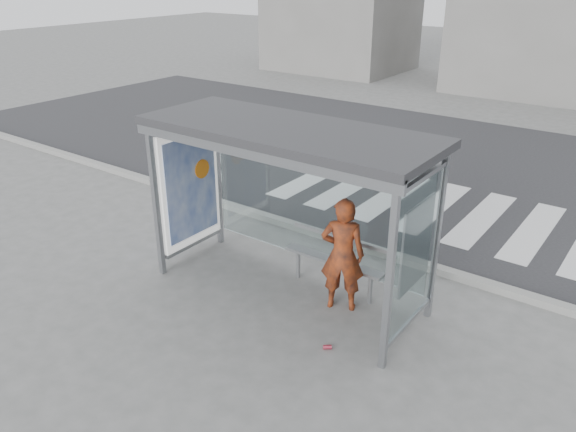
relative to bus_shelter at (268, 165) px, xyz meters
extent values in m
plane|color=#5F605D|center=(0.37, -0.06, -1.98)|extent=(80.00, 80.00, 0.00)
cube|color=#272729|center=(0.37, 6.94, -1.98)|extent=(30.00, 10.00, 0.01)
cube|color=gray|center=(0.37, 1.89, -1.92)|extent=(30.00, 0.18, 0.12)
cube|color=silver|center=(-2.13, 4.44, -1.98)|extent=(0.55, 3.00, 0.00)
cube|color=silver|center=(-1.13, 4.44, -1.98)|extent=(0.55, 3.00, 0.00)
cube|color=silver|center=(-0.13, 4.44, -1.98)|extent=(0.55, 3.00, 0.00)
cube|color=silver|center=(0.87, 4.44, -1.98)|extent=(0.55, 3.00, 0.00)
cube|color=silver|center=(1.87, 4.44, -1.98)|extent=(0.55, 3.00, 0.00)
cube|color=silver|center=(2.87, 4.44, -1.98)|extent=(0.55, 3.00, 0.00)
cube|color=gray|center=(-1.63, -0.76, -0.73)|extent=(0.08, 0.08, 2.50)
cube|color=gray|center=(2.37, -0.76, -0.73)|extent=(0.08, 0.08, 2.50)
cube|color=gray|center=(-1.63, 0.64, -0.73)|extent=(0.08, 0.08, 2.50)
cube|color=gray|center=(2.37, 0.64, -0.73)|extent=(0.08, 0.08, 2.50)
cube|color=#2D2D30|center=(0.37, -0.06, 0.58)|extent=(4.25, 1.65, 0.12)
cube|color=gray|center=(0.37, -0.82, 0.47)|extent=(4.25, 0.06, 0.18)
cube|color=white|center=(0.37, 0.64, -0.68)|extent=(3.80, 0.02, 2.00)
cube|color=white|center=(-1.63, -0.06, -0.68)|extent=(0.15, 1.25, 2.00)
cube|color=#2E4FA6|center=(-1.54, -0.06, -0.68)|extent=(0.01, 1.10, 1.70)
cylinder|color=orange|center=(-1.53, 0.19, -0.43)|extent=(0.02, 0.32, 0.32)
cube|color=white|center=(2.37, -0.06, -0.68)|extent=(0.03, 1.25, 2.00)
cube|color=beige|center=(2.34, -0.01, -0.58)|extent=(0.03, 0.86, 1.16)
cube|color=slate|center=(-9.63, 17.94, 1.02)|extent=(6.00, 5.00, 6.00)
cube|color=slate|center=(0.37, 17.94, 0.52)|extent=(8.00, 5.00, 5.00)
imported|color=#D45E14|center=(1.23, 0.10, -1.12)|extent=(0.74, 0.63, 1.73)
cube|color=gray|center=(0.89, 0.43, -1.47)|extent=(1.67, 0.20, 0.05)
cylinder|color=gray|center=(0.25, 0.43, -1.74)|extent=(0.06, 0.06, 0.49)
cylinder|color=gray|center=(1.54, 0.43, -1.74)|extent=(0.06, 0.06, 0.49)
cube|color=gray|center=(0.89, 0.60, -1.15)|extent=(1.67, 0.04, 0.06)
cylinder|color=#D73F57|center=(1.62, -0.87, -1.95)|extent=(0.13, 0.12, 0.06)
camera|label=1|loc=(4.75, -6.02, 2.63)|focal=35.00mm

